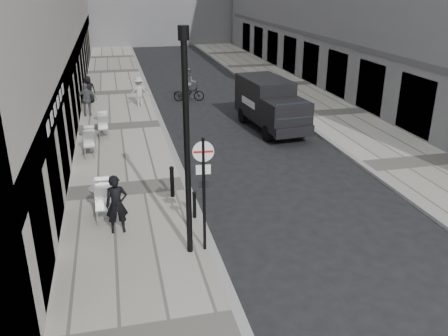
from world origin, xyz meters
The scene contains 15 objects.
sidewalk centered at (-2.00, 18.00, 0.06)m, with size 4.00×60.00×0.12m, color #ADA99C.
far_sidewalk centered at (9.00, 18.00, 0.06)m, with size 4.00×60.00×0.12m, color #ADA99C.
walking_man centered at (-2.39, 7.36, 0.96)m, with size 0.62×0.40×1.69m, color black.
sign_post centered at (-0.20, 5.87, 2.12)m, with size 0.53×0.11×3.11m.
lamppost centered at (-0.60, 5.85, 3.31)m, with size 0.26×0.26×5.74m.
bollard_near centered at (-0.60, 9.33, 0.62)m, with size 0.13×0.13×1.00m, color black.
bollard_far centered at (-0.15, 7.70, 0.52)m, with size 0.11×0.11×0.80m, color black.
panel_van centered at (5.01, 16.23, 1.33)m, with size 2.30×5.18×2.37m.
cyclist centered at (2.16, 22.76, 0.77)m, with size 1.91×0.94×1.97m.
pedestrian_a centered at (-3.60, 20.23, 0.99)m, with size 1.02×0.43×1.74m, color #57585C.
pedestrian_b centered at (-0.81, 21.71, 0.95)m, with size 1.07×0.62×1.66m, color #BAB3AC.
pedestrian_c centered at (-3.60, 23.22, 0.89)m, with size 0.76×0.49×1.55m, color black.
cafe_table_near centered at (-3.34, 14.39, 0.64)m, with size 0.80×1.80×1.03m.
cafe_table_mid centered at (-2.80, 8.61, 0.63)m, with size 0.79×1.77×1.01m.
cafe_table_far centered at (-2.80, 16.71, 0.63)m, with size 0.79×1.77×1.01m.
Camera 1 is at (-2.22, -4.87, 6.79)m, focal length 38.00 mm.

